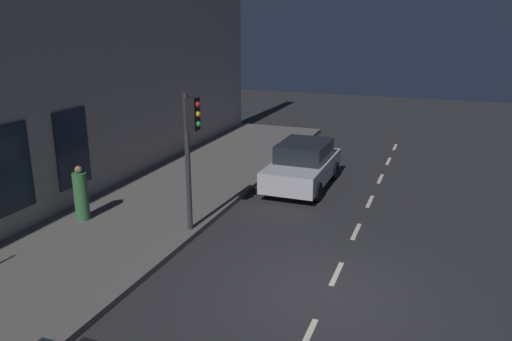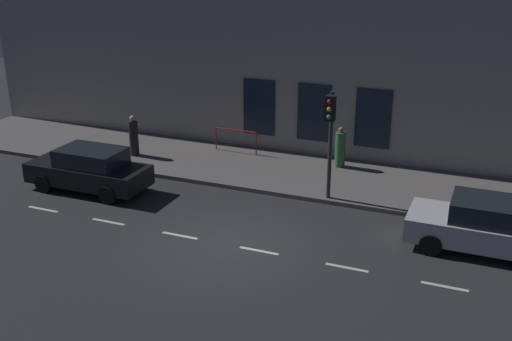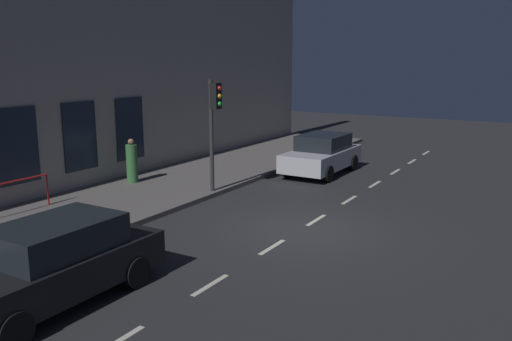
# 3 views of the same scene
# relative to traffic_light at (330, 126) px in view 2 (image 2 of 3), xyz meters

# --- Properties ---
(ground_plane) EXTENTS (60.00, 60.00, 0.00)m
(ground_plane) POSITION_rel_traffic_light_xyz_m (-4.14, 1.85, -2.72)
(ground_plane) COLOR #28282B
(sidewalk) EXTENTS (4.50, 32.00, 0.15)m
(sidewalk) POSITION_rel_traffic_light_xyz_m (2.11, 1.85, -2.65)
(sidewalk) COLOR #5B5654
(sidewalk) RESTS_ON ground
(building_facade) EXTENTS (0.65, 32.00, 8.35)m
(building_facade) POSITION_rel_traffic_light_xyz_m (4.66, 1.85, 1.45)
(building_facade) COLOR gray
(building_facade) RESTS_ON ground
(lane_centre_line) EXTENTS (0.12, 27.20, 0.01)m
(lane_centre_line) POSITION_rel_traffic_light_xyz_m (-4.14, 0.85, -2.72)
(lane_centre_line) COLOR beige
(lane_centre_line) RESTS_ON ground
(traffic_light) EXTENTS (0.48, 0.32, 3.73)m
(traffic_light) POSITION_rel_traffic_light_xyz_m (0.00, 0.00, 0.00)
(traffic_light) COLOR #2D2D30
(traffic_light) RESTS_ON sidewalk
(parked_car_0) EXTENTS (1.83, 4.42, 1.58)m
(parked_car_0) POSITION_rel_traffic_light_xyz_m (-2.10, 8.21, -1.93)
(parked_car_0) COLOR black
(parked_car_0) RESTS_ON ground
(parked_car_1) EXTENTS (1.95, 4.16, 1.58)m
(parked_car_1) POSITION_rel_traffic_light_xyz_m (-1.66, -5.09, -1.93)
(parked_car_1) COLOR #B7B7BC
(parked_car_1) RESTS_ON ground
(pedestrian_0) EXTENTS (0.43, 0.43, 1.59)m
(pedestrian_0) POSITION_rel_traffic_light_xyz_m (3.34, 0.45, -1.85)
(pedestrian_0) COLOR #336B38
(pedestrian_0) RESTS_ON sidewalk
(pedestrian_1) EXTENTS (0.47, 0.47, 1.68)m
(pedestrian_1) POSITION_rel_traffic_light_xyz_m (1.48, 8.66, -1.80)
(pedestrian_1) COLOR #232328
(pedestrian_1) RESTS_ON sidewalk
(red_railing) EXTENTS (0.05, 1.89, 0.97)m
(red_railing) POSITION_rel_traffic_light_xyz_m (3.42, 4.94, -1.86)
(red_railing) COLOR red
(red_railing) RESTS_ON sidewalk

